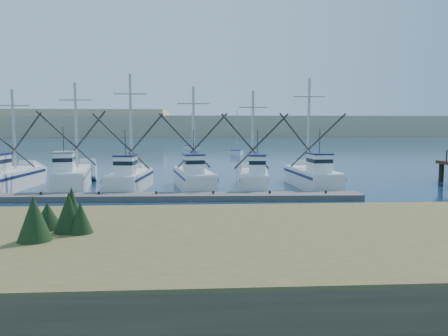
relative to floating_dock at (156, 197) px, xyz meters
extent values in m
plane|color=#0C1B37|center=(6.94, -6.52, -0.19)|extent=(500.00, 500.00, 0.00)
cube|color=#4C422D|center=(-1.06, -16.52, 0.61)|extent=(40.00, 10.00, 1.60)
cube|color=#605A56|center=(0.00, 0.00, 0.00)|extent=(28.98, 2.78, 0.39)
cube|color=tan|center=(6.94, 203.48, 4.81)|extent=(360.00, 60.00, 10.00)
cube|color=white|center=(-12.36, 5.47, 0.54)|extent=(3.06, 8.55, 1.48)
cylinder|color=#B7B2A8|center=(-12.36, 6.91, 4.63)|extent=(0.22, 0.22, 6.69)
cube|color=white|center=(-7.26, 5.51, 0.61)|extent=(3.79, 8.78, 1.60)
cube|color=white|center=(-7.26, 3.34, 2.15)|extent=(1.72, 2.28, 1.50)
cylinder|color=#B7B2A8|center=(-7.26, 6.96, 4.98)|extent=(0.22, 0.22, 7.15)
cube|color=white|center=(-2.57, 4.82, 0.48)|extent=(3.07, 7.30, 1.35)
cube|color=white|center=(-2.57, 3.00, 1.91)|extent=(1.57, 1.85, 1.50)
cylinder|color=#B7B2A8|center=(-2.57, 6.04, 5.17)|extent=(0.22, 0.22, 8.03)
cube|color=white|center=(2.59, 5.29, 0.50)|extent=(3.69, 8.33, 1.39)
cube|color=white|center=(2.59, 3.23, 1.95)|extent=(1.70, 2.16, 1.50)
cylinder|color=#B7B2A8|center=(2.59, 6.66, 4.73)|extent=(0.22, 0.22, 7.05)
cube|color=white|center=(7.53, 4.67, 0.48)|extent=(3.02, 7.03, 1.34)
cube|color=white|center=(7.53, 2.93, 1.90)|extent=(1.46, 1.81, 1.50)
cylinder|color=#B7B2A8|center=(7.53, 5.83, 4.50)|extent=(0.22, 0.22, 6.70)
cube|color=white|center=(12.51, 5.43, 0.52)|extent=(3.07, 8.47, 1.42)
cube|color=white|center=(12.51, 3.29, 1.97)|extent=(1.60, 2.12, 1.50)
cylinder|color=#B7B2A8|center=(12.51, 6.85, 5.13)|extent=(0.22, 0.22, 7.82)
cube|color=white|center=(10.04, 47.31, 0.26)|extent=(2.83, 6.47, 0.90)
cylinder|color=#B7B2A8|center=(10.04, 47.61, 4.31)|extent=(0.12, 0.12, 7.20)
cube|color=white|center=(1.74, 63.55, 0.26)|extent=(3.81, 6.39, 0.90)
cylinder|color=#B7B2A8|center=(1.74, 63.85, 4.31)|extent=(0.12, 0.12, 7.20)
camera|label=1|loc=(2.89, -30.50, 4.95)|focal=35.00mm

